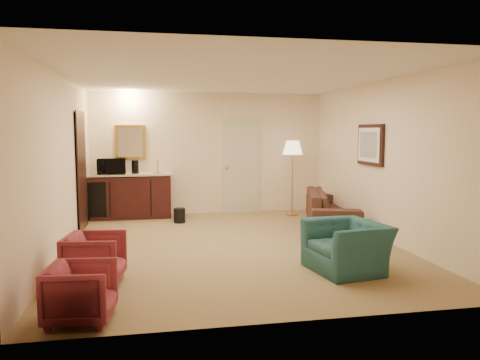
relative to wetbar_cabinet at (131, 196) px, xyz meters
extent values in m
plane|color=olive|center=(1.65, -2.72, -0.46)|extent=(6.00, 6.00, 0.00)
cube|color=#FBE0BC|center=(1.65, 0.28, 0.84)|extent=(5.00, 0.02, 2.60)
cube|color=#FBE0BC|center=(-0.85, -2.72, 0.84)|extent=(0.02, 6.00, 2.60)
cube|color=#FBE0BC|center=(4.15, -2.72, 0.84)|extent=(0.02, 6.00, 2.60)
cube|color=white|center=(1.65, -2.72, 2.14)|extent=(5.00, 6.00, 0.02)
cube|color=beige|center=(2.35, 0.25, 0.56)|extent=(0.82, 0.06, 2.05)
cube|color=black|center=(-0.82, -1.02, 0.59)|extent=(0.06, 0.98, 2.10)
cube|color=gold|center=(0.00, 0.25, 1.09)|extent=(0.62, 0.04, 0.72)
cube|color=black|center=(4.11, -2.32, 1.09)|extent=(0.06, 0.90, 0.70)
cube|color=#331110|center=(0.00, 0.00, 0.00)|extent=(1.64, 0.58, 0.92)
imported|color=black|center=(3.80, -1.42, -0.03)|extent=(1.24, 2.31, 0.87)
imported|color=#1F4E4F|center=(2.85, -4.30, -0.04)|extent=(0.78, 1.06, 0.85)
imported|color=maroon|center=(-0.25, -4.21, -0.13)|extent=(0.68, 0.71, 0.66)
imported|color=maroon|center=(-0.25, -5.33, -0.16)|extent=(0.61, 0.65, 0.61)
cube|color=black|center=(3.06, -2.89, -0.26)|extent=(0.82, 0.69, 0.40)
cube|color=gold|center=(3.35, -0.32, 0.34)|extent=(0.45, 0.45, 1.59)
cylinder|color=black|center=(0.94, -0.72, -0.32)|extent=(0.25, 0.25, 0.28)
imported|color=black|center=(-0.37, -0.07, 0.65)|extent=(0.56, 0.32, 0.37)
cylinder|color=black|center=(0.09, -0.03, 0.59)|extent=(0.17, 0.17, 0.27)
camera|label=1|loc=(0.42, -9.78, 1.33)|focal=35.00mm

